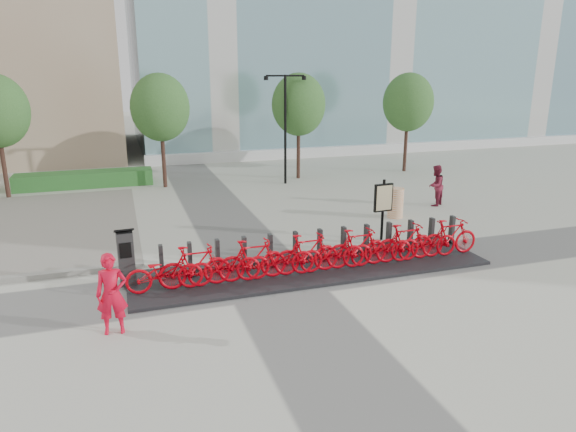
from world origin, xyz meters
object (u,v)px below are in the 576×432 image
object	(u,v)px
worker_red	(112,294)
bike_0	(165,272)
map_sign	(383,200)
construction_barrel	(396,203)
kiosk	(126,257)
pedestrian	(436,186)

from	to	relation	value
worker_red	bike_0	bearing A→B (deg)	57.56
map_sign	construction_barrel	bearing A→B (deg)	46.92
kiosk	worker_red	xyz separation A→B (m)	(-0.32, -2.27, 0.06)
pedestrian	map_sign	bearing A→B (deg)	3.25
bike_0	map_sign	distance (m)	7.22
bike_0	map_sign	size ratio (longest dim) A/B	0.94
pedestrian	kiosk	bearing A→B (deg)	-13.68
worker_red	map_sign	world-z (taller)	map_sign
kiosk	pedestrian	bearing A→B (deg)	17.13
construction_barrel	map_sign	world-z (taller)	map_sign
kiosk	map_sign	bearing A→B (deg)	6.11
bike_0	pedestrian	bearing A→B (deg)	-64.43
kiosk	worker_red	bearing A→B (deg)	-102.18
worker_red	construction_barrel	distance (m)	11.35
bike_0	kiosk	size ratio (longest dim) A/B	1.23
worker_red	kiosk	bearing A→B (deg)	85.27
worker_red	map_sign	bearing A→B (deg)	27.84
bike_0	pedestrian	xyz separation A→B (m)	(10.94, 5.24, 0.25)
kiosk	construction_barrel	distance (m)	10.06
kiosk	worker_red	world-z (taller)	worker_red
pedestrian	bike_0	bearing A→B (deg)	-9.32
bike_0	kiosk	distance (m)	1.09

